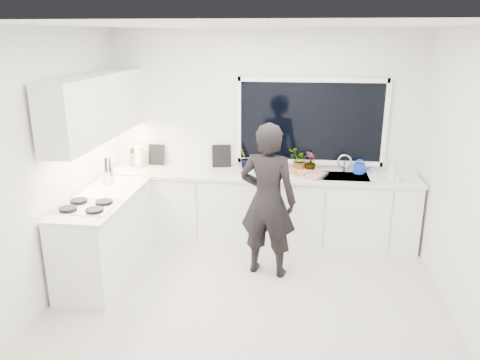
# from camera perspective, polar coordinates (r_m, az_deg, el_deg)

# --- Properties ---
(floor) EXTENTS (4.00, 3.50, 0.02)m
(floor) POSITION_cam_1_polar(r_m,az_deg,el_deg) (5.04, 1.14, -14.15)
(floor) COLOR beige
(floor) RESTS_ON ground
(wall_back) EXTENTS (4.00, 0.02, 2.70)m
(wall_back) POSITION_cam_1_polar(r_m,az_deg,el_deg) (6.18, 2.94, 5.47)
(wall_back) COLOR white
(wall_back) RESTS_ON ground
(wall_left) EXTENTS (0.02, 3.50, 2.70)m
(wall_left) POSITION_cam_1_polar(r_m,az_deg,el_deg) (5.08, -21.92, 1.59)
(wall_left) COLOR white
(wall_left) RESTS_ON ground
(wall_right) EXTENTS (0.02, 3.50, 2.70)m
(wall_right) POSITION_cam_1_polar(r_m,az_deg,el_deg) (4.73, 26.27, -0.09)
(wall_right) COLOR white
(wall_right) RESTS_ON ground
(ceiling) EXTENTS (4.00, 3.50, 0.02)m
(ceiling) POSITION_cam_1_polar(r_m,az_deg,el_deg) (4.29, 1.37, 18.53)
(ceiling) COLOR white
(ceiling) RESTS_ON wall_back
(window) EXTENTS (1.80, 0.02, 1.00)m
(window) POSITION_cam_1_polar(r_m,az_deg,el_deg) (6.09, 8.62, 7.04)
(window) COLOR black
(window) RESTS_ON wall_back
(base_cabinets_back) EXTENTS (3.92, 0.58, 0.88)m
(base_cabinets_back) POSITION_cam_1_polar(r_m,az_deg,el_deg) (6.14, 2.59, -3.47)
(base_cabinets_back) COLOR white
(base_cabinets_back) RESTS_ON floor
(base_cabinets_left) EXTENTS (0.58, 1.60, 0.88)m
(base_cabinets_left) POSITION_cam_1_polar(r_m,az_deg,el_deg) (5.53, -16.03, -6.61)
(base_cabinets_left) COLOR white
(base_cabinets_left) RESTS_ON floor
(countertop_back) EXTENTS (3.94, 0.62, 0.04)m
(countertop_back) POSITION_cam_1_polar(r_m,az_deg,el_deg) (5.98, 2.64, 0.62)
(countertop_back) COLOR silver
(countertop_back) RESTS_ON base_cabinets_back
(countertop_left) EXTENTS (0.62, 1.60, 0.04)m
(countertop_left) POSITION_cam_1_polar(r_m,az_deg,el_deg) (5.36, -16.44, -2.11)
(countertop_left) COLOR silver
(countertop_left) RESTS_ON base_cabinets_left
(upper_cabinets) EXTENTS (0.34, 2.10, 0.70)m
(upper_cabinets) POSITION_cam_1_polar(r_m,az_deg,el_deg) (5.50, -17.02, 8.55)
(upper_cabinets) COLOR white
(upper_cabinets) RESTS_ON wall_left
(sink) EXTENTS (0.58, 0.42, 0.14)m
(sink) POSITION_cam_1_polar(r_m,az_deg,el_deg) (6.02, 12.67, -0.00)
(sink) COLOR silver
(sink) RESTS_ON countertop_back
(faucet) EXTENTS (0.03, 0.03, 0.22)m
(faucet) POSITION_cam_1_polar(r_m,az_deg,el_deg) (6.16, 12.60, 1.97)
(faucet) COLOR silver
(faucet) RESTS_ON countertop_back
(stovetop) EXTENTS (0.56, 0.48, 0.03)m
(stovetop) POSITION_cam_1_polar(r_m,az_deg,el_deg) (5.06, -18.21, -3.02)
(stovetop) COLOR black
(stovetop) RESTS_ON countertop_left
(person) EXTENTS (0.71, 0.54, 1.74)m
(person) POSITION_cam_1_polar(r_m,az_deg,el_deg) (5.15, 3.40, -2.53)
(person) COLOR black
(person) RESTS_ON floor
(pizza_tray) EXTENTS (0.60, 0.53, 0.03)m
(pizza_tray) POSITION_cam_1_polar(r_m,az_deg,el_deg) (5.94, 7.93, 0.69)
(pizza_tray) COLOR silver
(pizza_tray) RESTS_ON countertop_back
(pizza) EXTENTS (0.54, 0.47, 0.01)m
(pizza) POSITION_cam_1_polar(r_m,az_deg,el_deg) (5.93, 7.94, 0.85)
(pizza) COLOR #BB3718
(pizza) RESTS_ON pizza_tray
(watering_can) EXTENTS (0.16, 0.16, 0.13)m
(watering_can) POSITION_cam_1_polar(r_m,az_deg,el_deg) (6.16, 14.31, 1.40)
(watering_can) COLOR #143BBD
(watering_can) RESTS_ON countertop_back
(paper_towel_roll) EXTENTS (0.13, 0.13, 0.26)m
(paper_towel_roll) POSITION_cam_1_polar(r_m,az_deg,el_deg) (6.38, -12.22, 2.71)
(paper_towel_roll) COLOR white
(paper_towel_roll) RESTS_ON countertop_back
(knife_block) EXTENTS (0.13, 0.10, 0.22)m
(knife_block) POSITION_cam_1_polar(r_m,az_deg,el_deg) (6.44, -12.63, 2.64)
(knife_block) COLOR #A0734A
(knife_block) RESTS_ON countertop_back
(utensil_crock) EXTENTS (0.15, 0.15, 0.16)m
(utensil_crock) POSITION_cam_1_polar(r_m,az_deg,el_deg) (5.76, -15.71, 0.35)
(utensil_crock) COLOR silver
(utensil_crock) RESTS_ON countertop_left
(picture_frame_large) EXTENTS (0.22, 0.04, 0.28)m
(picture_frame_large) POSITION_cam_1_polar(r_m,az_deg,el_deg) (6.45, -10.15, 3.07)
(picture_frame_large) COLOR black
(picture_frame_large) RESTS_ON countertop_back
(picture_frame_small) EXTENTS (0.25, 0.07, 0.30)m
(picture_frame_small) POSITION_cam_1_polar(r_m,az_deg,el_deg) (6.24, -2.26, 2.95)
(picture_frame_small) COLOR black
(picture_frame_small) RESTS_ON countertop_back
(herb_plants) EXTENTS (1.04, 0.34, 0.34)m
(herb_plants) POSITION_cam_1_polar(r_m,az_deg,el_deg) (6.09, 5.45, 2.49)
(herb_plants) COLOR #26662D
(herb_plants) RESTS_ON countertop_back
(soap_bottles) EXTENTS (0.16, 0.13, 0.27)m
(soap_bottles) POSITION_cam_1_polar(r_m,az_deg,el_deg) (5.91, 18.27, 0.96)
(soap_bottles) COLOR #D8BF66
(soap_bottles) RESTS_ON countertop_back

